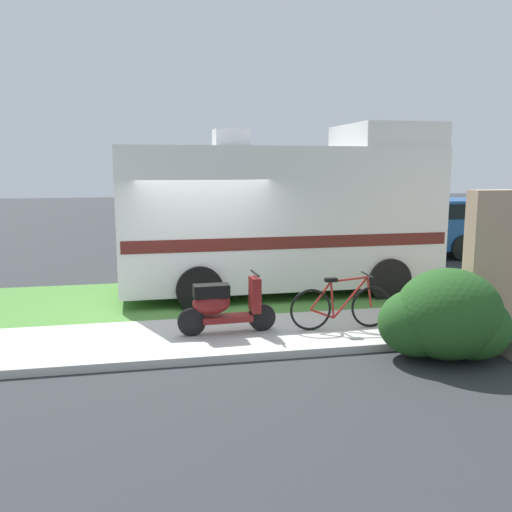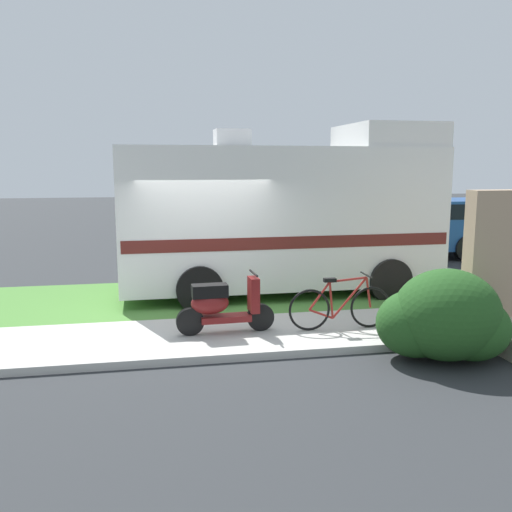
{
  "view_description": "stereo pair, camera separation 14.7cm",
  "coord_description": "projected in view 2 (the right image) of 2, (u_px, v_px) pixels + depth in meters",
  "views": [
    {
      "loc": [
        -1.09,
        -9.52,
        2.76
      ],
      "look_at": [
        0.92,
        0.3,
        1.1
      ],
      "focal_mm": 38.49,
      "sensor_mm": 36.0,
      "label": 1
    },
    {
      "loc": [
        -0.95,
        -9.55,
        2.76
      ],
      "look_at": [
        0.92,
        0.3,
        1.1
      ],
      "focal_mm": 38.49,
      "sensor_mm": 36.0,
      "label": 2
    }
  ],
  "objects": [
    {
      "name": "bush_by_porch",
      "position": [
        444.0,
        319.0,
        7.74
      ],
      "size": [
        1.83,
        1.37,
        1.3
      ],
      "color": "#23511E",
      "rests_on": "ground"
    },
    {
      "name": "ground_plane",
      "position": [
        209.0,
        320.0,
        9.88
      ],
      "size": [
        80.0,
        80.0,
        0.0
      ],
      "primitive_type": "plane",
      "color": "#2D3033"
    },
    {
      "name": "bicycle",
      "position": [
        340.0,
        306.0,
        8.9
      ],
      "size": [
        1.72,
        0.52,
        0.9
      ],
      "color": "black",
      "rests_on": "ground"
    },
    {
      "name": "scooter",
      "position": [
        222.0,
        305.0,
        8.67
      ],
      "size": [
        1.58,
        0.5,
        0.97
      ],
      "color": "black",
      "rests_on": "ground"
    },
    {
      "name": "grass_strip",
      "position": [
        202.0,
        299.0,
        11.33
      ],
      "size": [
        24.0,
        3.4,
        0.08
      ],
      "color": "#4C8438",
      "rests_on": "ground"
    },
    {
      "name": "sidewalk",
      "position": [
        217.0,
        337.0,
        8.71
      ],
      "size": [
        24.0,
        2.0,
        0.12
      ],
      "color": "beige",
      "rests_on": "ground"
    },
    {
      "name": "motorhome_rv",
      "position": [
        283.0,
        214.0,
        11.64
      ],
      "size": [
        6.67,
        2.6,
        3.62
      ],
      "color": "silver",
      "rests_on": "ground"
    },
    {
      "name": "pickup_truck_near",
      "position": [
        416.0,
        226.0,
        16.58
      ],
      "size": [
        5.62,
        2.24,
        1.74
      ],
      "color": "#1E478C",
      "rests_on": "ground"
    },
    {
      "name": "pickup_truck_far",
      "position": [
        285.0,
        217.0,
        19.32
      ],
      "size": [
        5.23,
        2.32,
        1.83
      ],
      "color": "#B7B29E",
      "rests_on": "ground"
    }
  ]
}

